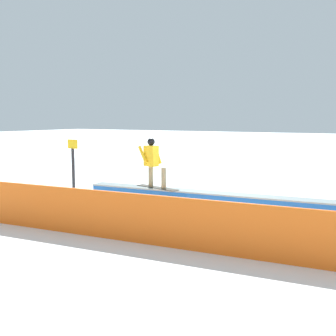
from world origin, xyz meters
The scene contains 5 objects.
ground_plane centered at (0.00, 0.00, 0.00)m, with size 120.00×120.00×0.00m, color white.
grind_box centered at (0.00, 0.00, 0.25)m, with size 7.76×1.24×0.54m.
snowboarder centered at (1.97, 0.13, 1.31)m, with size 1.50×0.60×1.43m.
safety_fence centered at (0.00, 3.34, 0.51)m, with size 9.79×0.06×1.02m, color orange.
trail_marker centered at (5.15, 0.04, 0.99)m, with size 0.40×0.10×1.84m.
Camera 1 is at (-4.41, 10.16, 2.56)m, focal length 44.12 mm.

